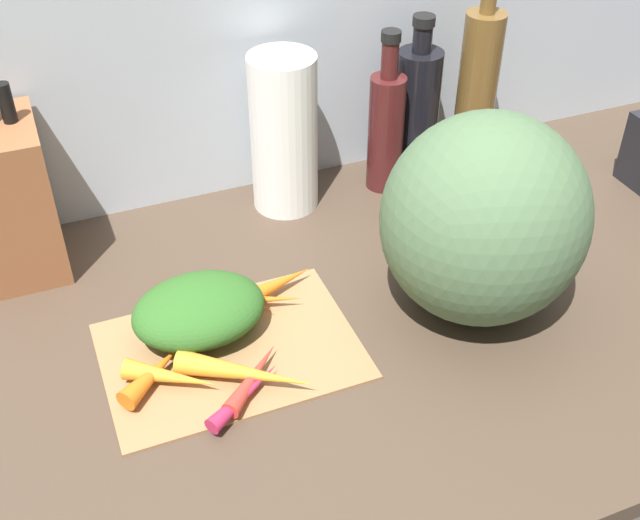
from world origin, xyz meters
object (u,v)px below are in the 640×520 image
(bottle_1, at_px, (417,108))
(knife_block, at_px, (12,198))
(carrot_6, at_px, (245,373))
(carrot_2, at_px, (241,300))
(carrot_0, at_px, (233,298))
(carrot_5, at_px, (171,377))
(bottle_0, at_px, (386,128))
(carrot_7, at_px, (245,395))
(cutting_board, at_px, (230,350))
(carrot_4, at_px, (153,374))
(carrot_3, at_px, (275,285))
(paper_towel_roll, at_px, (284,134))
(carrot_1, at_px, (253,377))
(bottle_2, at_px, (477,90))
(winter_squash, at_px, (484,219))

(bottle_1, bearing_deg, knife_block, -177.30)
(carrot_6, height_order, knife_block, knife_block)
(carrot_2, bearing_deg, carrot_0, 130.62)
(carrot_5, height_order, bottle_0, bottle_0)
(carrot_6, relative_size, carrot_7, 1.43)
(cutting_board, distance_m, bottle_0, 0.48)
(cutting_board, height_order, bottle_1, bottle_1)
(carrot_4, xyz_separation_m, bottle_1, (0.54, 0.35, 0.09))
(carrot_5, bearing_deg, carrot_3, 33.55)
(carrot_5, distance_m, paper_towel_roll, 0.45)
(carrot_1, xyz_separation_m, paper_towel_roll, (0.18, 0.38, 0.11))
(carrot_4, height_order, carrot_6, carrot_6)
(knife_block, distance_m, paper_towel_roll, 0.41)
(carrot_5, bearing_deg, bottle_2, 28.60)
(winter_squash, xyz_separation_m, paper_towel_roll, (-0.16, 0.34, -0.02))
(carrot_5, height_order, paper_towel_roll, paper_towel_roll)
(carrot_7, relative_size, bottle_2, 0.37)
(cutting_board, xyz_separation_m, carrot_0, (0.03, 0.08, 0.02))
(cutting_board, relative_size, winter_squash, 1.14)
(carrot_4, xyz_separation_m, winter_squash, (0.45, -0.01, 0.12))
(carrot_7, xyz_separation_m, knife_block, (-0.21, 0.39, 0.10))
(carrot_1, height_order, carrot_3, carrot_3)
(cutting_board, relative_size, carrot_2, 1.92)
(winter_squash, xyz_separation_m, bottle_2, (0.19, 0.34, -0.00))
(carrot_0, bearing_deg, winter_squash, -19.81)
(carrot_2, xyz_separation_m, carrot_5, (-0.12, -0.11, 0.00))
(bottle_1, distance_m, bottle_2, 0.11)
(bottle_1, bearing_deg, carrot_1, -136.89)
(carrot_3, relative_size, bottle_0, 0.46)
(carrot_0, relative_size, knife_block, 0.44)
(carrot_3, relative_size, winter_squash, 0.43)
(carrot_2, bearing_deg, carrot_3, 12.35)
(carrot_0, height_order, carrot_1, carrot_0)
(carrot_2, height_order, carrot_7, carrot_2)
(carrot_4, relative_size, carrot_6, 0.60)
(carrot_6, distance_m, paper_towel_roll, 0.43)
(carrot_5, xyz_separation_m, paper_towel_roll, (0.28, 0.34, 0.11))
(carrot_1, height_order, winter_squash, winter_squash)
(carrot_0, xyz_separation_m, carrot_1, (-0.02, -0.15, -0.00))
(carrot_1, xyz_separation_m, bottle_2, (0.52, 0.37, 0.12))
(cutting_board, height_order, carrot_2, carrot_2)
(cutting_board, relative_size, carrot_4, 3.12)
(carrot_0, height_order, carrot_6, carrot_6)
(bottle_0, height_order, bottle_1, bottle_1)
(winter_squash, xyz_separation_m, knife_block, (-0.57, 0.33, -0.03))
(cutting_board, relative_size, carrot_3, 2.63)
(carrot_0, height_order, carrot_2, carrot_2)
(carrot_2, height_order, winter_squash, winter_squash)
(bottle_2, bearing_deg, carrot_2, -154.91)
(carrot_4, relative_size, carrot_7, 0.86)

